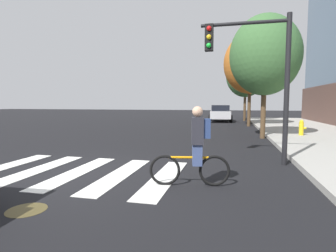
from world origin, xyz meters
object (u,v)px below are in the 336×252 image
Objects in this scene: manhole_cover at (27,210)px; sedan_mid at (220,113)px; street_tree_near at (265,55)px; street_tree_mid at (250,64)px; street_tree_far at (245,75)px; traffic_light_near at (256,64)px; fire_hydrant at (301,128)px; cyclist at (196,147)px.

sedan_mid reaches higher than manhole_cover.
street_tree_near is (2.54, -11.92, 3.26)m from sedan_mid.
sedan_mid is at bearing 102.05° from street_tree_near.
street_tree_mid is at bearing 75.23° from manhole_cover.
street_tree_far reaches higher than street_tree_near.
traffic_light_near is at bearing -84.66° from sedan_mid.
traffic_light_near is at bearing -113.46° from fire_hydrant.
fire_hydrant is 13.45m from street_tree_far.
cyclist is 9.79m from fire_hydrant.
street_tree_near is (-1.89, -0.50, 3.53)m from fire_hydrant.
cyclist is 15.94m from street_tree_mid.
street_tree_mid is 1.05× the size of street_tree_far.
fire_hydrant is at bearing -68.79° from sedan_mid.
street_tree_near reaches higher than manhole_cover.
street_tree_far is at bearing 28.94° from sedan_mid.
street_tree_far is at bearing 99.59° from fire_hydrant.
manhole_cover is 0.82× the size of fire_hydrant.
street_tree_mid is (-0.24, 6.98, 0.60)m from street_tree_near.
cyclist is 9.24m from street_tree_near.
sedan_mid is at bearing 95.34° from traffic_light_near.
fire_hydrant is at bearing 14.73° from street_tree_near.
street_tree_mid is at bearing 87.13° from traffic_light_near.
cyclist is 0.28× the size of street_tree_near.
street_tree_near reaches higher than fire_hydrant.
cyclist is at bearing -97.50° from street_tree_mid.
street_tree_far reaches higher than sedan_mid.
manhole_cover is 0.15× the size of traffic_light_near.
street_tree_mid reaches higher than street_tree_near.
cyclist is (0.29, -20.28, 0.04)m from sedan_mid.
sedan_mid is 6.68m from street_tree_mid.
manhole_cover is 12.70m from fire_hydrant.
street_tree_near is (0.88, 5.88, 1.20)m from traffic_light_near.
sedan_mid is at bearing 115.08° from street_tree_mid.
manhole_cover is at bearing -114.96° from street_tree_near.
street_tree_far is at bearing 88.12° from traffic_light_near.
street_tree_near is at bearing -88.88° from street_tree_far.
street_tree_far reaches higher than manhole_cover.
street_tree_mid reaches higher than fire_hydrant.
manhole_cover is at bearing -142.73° from cyclist.
traffic_light_near is (1.38, 2.48, 2.02)m from cyclist.
traffic_light_near is at bearing 60.98° from cyclist.
street_tree_mid reaches higher than manhole_cover.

